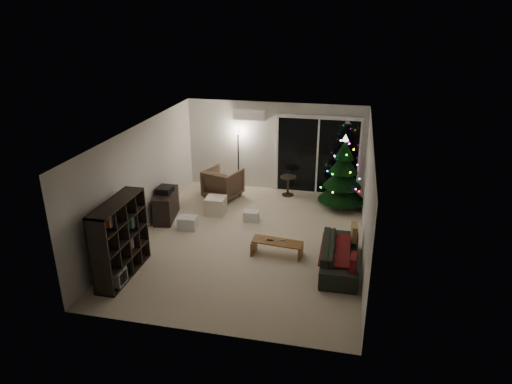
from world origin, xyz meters
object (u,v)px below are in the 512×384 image
sofa (340,256)px  coffee_table (277,248)px  media_cabinet (166,205)px  armchair (223,183)px  bookshelf (111,238)px  christmas_tree (343,172)px

sofa → coffee_table: size_ratio=1.75×
media_cabinet → coffee_table: (2.99, -1.24, -0.18)m
armchair → coffee_table: armchair is taller
media_cabinet → sofa: media_cabinet is taller
bookshelf → sofa: 4.48m
christmas_tree → armchair: bearing=179.6°
armchair → christmas_tree: (3.20, -0.02, 0.57)m
sofa → christmas_tree: (-0.11, 3.03, 0.71)m
bookshelf → armchair: bookshelf is taller
coffee_table → christmas_tree: size_ratio=0.54×
bookshelf → sofa: bearing=-2.8°
christmas_tree → sofa: bearing=-87.9°
armchair → sofa: 4.51m
bookshelf → christmas_tree: size_ratio=0.79×
media_cabinet → coffee_table: media_cabinet is taller
armchair → coffee_table: (2.00, -2.84, -0.24)m
media_cabinet → sofa: bearing=-28.7°
bookshelf → sofa: (4.30, 1.16, -0.50)m
sofa → christmas_tree: 3.12m
media_cabinet → christmas_tree: christmas_tree is taller
bookshelf → christmas_tree: bearing=27.2°
media_cabinet → sofa: 4.54m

